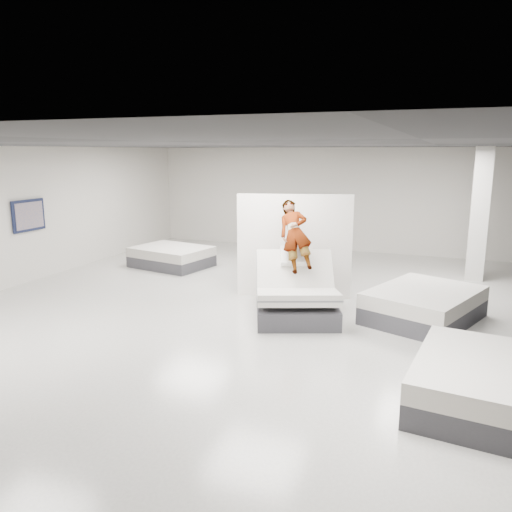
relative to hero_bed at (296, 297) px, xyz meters
name	(u,v)px	position (x,y,z in m)	size (l,w,h in m)	color
room	(255,233)	(-0.72, -0.27, 1.22)	(14.00, 14.04, 3.20)	beige
hero_bed	(296,297)	(0.00, 0.00, 0.00)	(2.08, 2.35, 1.28)	#36363B
person	(295,250)	(-0.12, 0.31, 0.85)	(0.57, 0.37, 1.56)	slate
remote	(308,262)	(0.21, 0.07, 0.68)	(0.05, 0.14, 0.03)	black
divider_panel	(294,246)	(-0.42, 1.25, 0.73)	(2.43, 0.11, 2.21)	white
flat_bed_right_far	(424,305)	(2.29, 0.64, -0.08)	(2.27, 2.57, 0.59)	#36363B
flat_bed_right_near	(484,384)	(3.14, -2.46, -0.09)	(1.82, 2.28, 0.58)	#36363B
flat_bed_left_far	(172,257)	(-4.35, 2.80, -0.11)	(2.20, 1.81, 0.54)	#36363B
column	(479,215)	(3.28, 4.23, 1.22)	(0.40, 0.40, 3.20)	silver
wall_poster	(29,215)	(-6.65, 0.23, 1.22)	(0.06, 0.95, 0.75)	black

